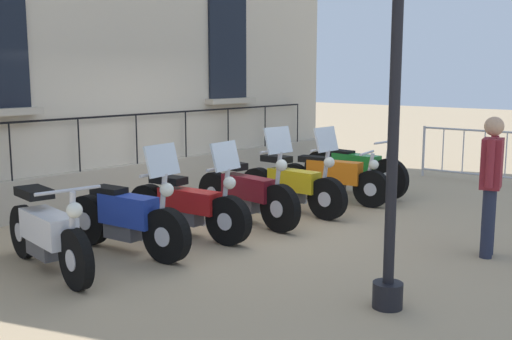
# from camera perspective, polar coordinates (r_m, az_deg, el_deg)

# --- Properties ---
(ground_plane) EXTENTS (60.00, 60.00, 0.00)m
(ground_plane) POSITION_cam_1_polar(r_m,az_deg,el_deg) (8.91, -1.73, -4.84)
(ground_plane) COLOR tan
(motorcycle_white) EXTENTS (2.04, 0.71, 1.01)m
(motorcycle_white) POSITION_cam_1_polar(r_m,az_deg,el_deg) (6.97, -18.90, -5.73)
(motorcycle_white) COLOR black
(motorcycle_white) RESTS_ON ground_plane
(motorcycle_blue) EXTENTS (1.95, 0.58, 1.36)m
(motorcycle_blue) POSITION_cam_1_polar(r_m,az_deg,el_deg) (7.43, -11.95, -4.51)
(motorcycle_blue) COLOR black
(motorcycle_blue) RESTS_ON ground_plane
(motorcycle_red) EXTENTS (2.01, 0.58, 1.30)m
(motorcycle_red) POSITION_cam_1_polar(r_m,az_deg,el_deg) (8.06, -6.39, -3.46)
(motorcycle_red) COLOR black
(motorcycle_red) RESTS_ON ground_plane
(motorcycle_maroon) EXTENTS (2.05, 0.56, 1.43)m
(motorcycle_maroon) POSITION_cam_1_polar(r_m,az_deg,el_deg) (8.72, -0.85, -2.23)
(motorcycle_maroon) COLOR black
(motorcycle_maroon) RESTS_ON ground_plane
(motorcycle_yellow) EXTENTS (1.99, 0.58, 1.37)m
(motorcycle_yellow) POSITION_cam_1_polar(r_m,az_deg,el_deg) (9.38, 3.43, -1.52)
(motorcycle_yellow) COLOR black
(motorcycle_yellow) RESTS_ON ground_plane
(motorcycle_orange) EXTENTS (2.01, 0.64, 0.89)m
(motorcycle_orange) POSITION_cam_1_polar(r_m,az_deg,el_deg) (10.20, 7.13, -0.83)
(motorcycle_orange) COLOR black
(motorcycle_orange) RESTS_ON ground_plane
(motorcycle_green) EXTENTS (2.19, 0.64, 1.00)m
(motorcycle_green) POSITION_cam_1_polar(r_m,az_deg,el_deg) (10.98, 9.16, 0.02)
(motorcycle_green) COLOR black
(motorcycle_green) RESTS_ON ground_plane
(crowd_barrier) EXTENTS (2.13, 0.16, 1.05)m
(crowd_barrier) POSITION_cam_1_polar(r_m,az_deg,el_deg) (12.82, 19.68, 1.49)
(crowd_barrier) COLOR #B7B7BF
(crowd_barrier) RESTS_ON ground_plane
(pedestrian_standing) EXTENTS (0.31, 0.51, 1.65)m
(pedestrian_standing) POSITION_cam_1_polar(r_m,az_deg,el_deg) (7.58, 21.13, -0.76)
(pedestrian_standing) COLOR #23283D
(pedestrian_standing) RESTS_ON ground_plane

